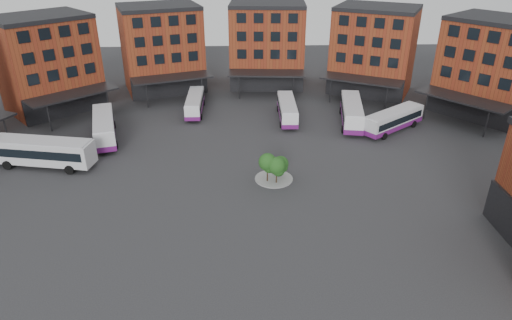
{
  "coord_description": "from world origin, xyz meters",
  "views": [
    {
      "loc": [
        -1.72,
        -33.97,
        25.85
      ],
      "look_at": [
        -0.17,
        9.09,
        4.0
      ],
      "focal_mm": 32.0,
      "sensor_mm": 36.0,
      "label": 1
    }
  ],
  "objects_px": {
    "bus_c": "(195,103)",
    "bus_b": "(104,127)",
    "bus_a": "(42,151)",
    "bus_d": "(287,109)",
    "bus_e": "(352,112)",
    "tree_island": "(275,166)",
    "bus_f": "(393,120)"
  },
  "relations": [
    {
      "from": "bus_a",
      "to": "bus_d",
      "type": "relative_size",
      "value": 1.24
    },
    {
      "from": "bus_a",
      "to": "bus_c",
      "type": "xyz_separation_m",
      "value": [
        16.78,
        17.84,
        -0.58
      ]
    },
    {
      "from": "bus_e",
      "to": "bus_f",
      "type": "bearing_deg",
      "value": -20.07
    },
    {
      "from": "bus_b",
      "to": "bus_e",
      "type": "height_order",
      "value": "bus_e"
    },
    {
      "from": "tree_island",
      "to": "bus_d",
      "type": "relative_size",
      "value": 0.43
    },
    {
      "from": "bus_e",
      "to": "bus_a",
      "type": "bearing_deg",
      "value": -153.61
    },
    {
      "from": "bus_a",
      "to": "bus_b",
      "type": "relative_size",
      "value": 1.08
    },
    {
      "from": "bus_d",
      "to": "bus_a",
      "type": "bearing_deg",
      "value": -154.29
    },
    {
      "from": "tree_island",
      "to": "bus_d",
      "type": "xyz_separation_m",
      "value": [
        3.28,
        19.04,
        -0.37
      ]
    },
    {
      "from": "bus_a",
      "to": "bus_b",
      "type": "xyz_separation_m",
      "value": [
        5.27,
        8.0,
        -0.33
      ]
    },
    {
      "from": "bus_b",
      "to": "bus_f",
      "type": "relative_size",
      "value": 1.16
    },
    {
      "from": "bus_d",
      "to": "bus_f",
      "type": "height_order",
      "value": "bus_f"
    },
    {
      "from": "bus_c",
      "to": "bus_b",
      "type": "bearing_deg",
      "value": -139.39
    },
    {
      "from": "bus_c",
      "to": "bus_f",
      "type": "relative_size",
      "value": 0.98
    },
    {
      "from": "bus_d",
      "to": "tree_island",
      "type": "bearing_deg",
      "value": -98.96
    },
    {
      "from": "tree_island",
      "to": "bus_a",
      "type": "height_order",
      "value": "tree_island"
    },
    {
      "from": "bus_b",
      "to": "bus_f",
      "type": "bearing_deg",
      "value": -13.62
    },
    {
      "from": "tree_island",
      "to": "bus_b",
      "type": "height_order",
      "value": "tree_island"
    },
    {
      "from": "bus_a",
      "to": "bus_c",
      "type": "height_order",
      "value": "bus_a"
    },
    {
      "from": "tree_island",
      "to": "bus_f",
      "type": "distance_m",
      "value": 22.8
    },
    {
      "from": "tree_island",
      "to": "bus_f",
      "type": "xyz_separation_m",
      "value": [
        17.94,
        14.07,
        -0.28
      ]
    },
    {
      "from": "bus_c",
      "to": "bus_e",
      "type": "height_order",
      "value": "bus_e"
    },
    {
      "from": "bus_b",
      "to": "bus_e",
      "type": "xyz_separation_m",
      "value": [
        35.04,
        4.42,
        0.03
      ]
    },
    {
      "from": "tree_island",
      "to": "bus_b",
      "type": "xyz_separation_m",
      "value": [
        -22.43,
        12.65,
        -0.18
      ]
    },
    {
      "from": "bus_b",
      "to": "bus_d",
      "type": "relative_size",
      "value": 1.15
    },
    {
      "from": "bus_c",
      "to": "bus_d",
      "type": "bearing_deg",
      "value": -13.6
    },
    {
      "from": "bus_b",
      "to": "bus_e",
      "type": "relative_size",
      "value": 0.99
    },
    {
      "from": "bus_b",
      "to": "bus_f",
      "type": "distance_m",
      "value": 40.4
    },
    {
      "from": "tree_island",
      "to": "bus_d",
      "type": "bearing_deg",
      "value": 80.23
    },
    {
      "from": "bus_a",
      "to": "bus_d",
      "type": "xyz_separation_m",
      "value": [
        30.98,
        14.38,
        -0.52
      ]
    },
    {
      "from": "bus_a",
      "to": "bus_b",
      "type": "height_order",
      "value": "bus_a"
    },
    {
      "from": "bus_d",
      "to": "bus_e",
      "type": "height_order",
      "value": "bus_e"
    }
  ]
}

